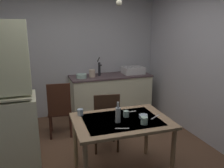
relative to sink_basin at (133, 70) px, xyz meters
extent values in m
plane|color=brown|center=(-1.22, -1.76, -0.96)|extent=(5.15, 5.15, 0.00)
cube|color=silver|center=(-1.22, 0.37, 0.30)|extent=(3.71, 0.10, 2.52)
cube|color=silver|center=(0.63, -1.76, 0.30)|extent=(0.10, 4.25, 2.52)
cube|color=beige|center=(-2.53, -1.32, -0.46)|extent=(0.97, 0.60, 0.99)
cube|color=beige|center=(-0.52, 0.00, -0.53)|extent=(1.68, 0.60, 0.85)
cube|color=#554347|center=(-0.52, 0.00, -0.09)|extent=(1.71, 0.63, 0.03)
sphere|color=#2D2823|center=(-0.77, -0.31, -0.49)|extent=(0.02, 0.02, 0.02)
cube|color=silver|center=(0.00, 0.00, 0.00)|extent=(0.44, 0.34, 0.15)
cube|color=black|center=(0.00, 0.00, 0.07)|extent=(0.38, 0.28, 0.01)
cylinder|color=#232328|center=(-0.74, 0.05, 0.06)|extent=(0.05, 0.05, 0.28)
cylinder|color=#232328|center=(-0.74, -0.02, 0.16)|extent=(0.03, 0.12, 0.03)
cylinder|color=#262820|center=(-0.74, 0.11, 0.25)|extent=(0.02, 0.16, 0.12)
cylinder|color=#ADD1C1|center=(-1.15, -0.05, -0.04)|extent=(0.21, 0.21, 0.08)
cylinder|color=beige|center=(-0.92, -0.02, 0.00)|extent=(0.13, 0.13, 0.15)
cube|color=tan|center=(-1.06, -2.03, -0.20)|extent=(1.21, 0.87, 0.04)
cube|color=#F3DFCE|center=(-1.06, -2.03, -0.18)|extent=(0.94, 0.68, 0.00)
cylinder|color=#A57C59|center=(-0.54, -2.40, -0.59)|extent=(0.06, 0.06, 0.74)
cylinder|color=tan|center=(-1.58, -1.65, -0.59)|extent=(0.06, 0.06, 0.74)
cylinder|color=#AB7E58|center=(-0.52, -1.68, -0.59)|extent=(0.06, 0.06, 0.74)
cube|color=#3A2415|center=(-1.05, -1.31, -0.51)|extent=(0.46, 0.46, 0.03)
cube|color=#372318|center=(-1.08, -1.49, -0.25)|extent=(0.38, 0.08, 0.48)
cylinder|color=#3A2415|center=(-0.86, -1.17, -0.74)|extent=(0.04, 0.04, 0.44)
cylinder|color=#3A2415|center=(-1.19, -1.11, -0.74)|extent=(0.04, 0.04, 0.44)
cylinder|color=#3A2415|center=(-0.91, -1.50, -0.74)|extent=(0.04, 0.04, 0.44)
cylinder|color=#3A2415|center=(-1.24, -1.45, -0.74)|extent=(0.04, 0.04, 0.44)
cube|color=#3E1F17|center=(-1.66, -0.60, -0.53)|extent=(0.45, 0.45, 0.03)
cube|color=#422216|center=(-1.68, -0.78, -0.24)|extent=(0.38, 0.07, 0.54)
cylinder|color=#3E1F17|center=(-1.47, -0.45, -0.75)|extent=(0.04, 0.04, 0.42)
cylinder|color=#3E1F17|center=(-1.81, -0.41, -0.75)|extent=(0.04, 0.04, 0.42)
cylinder|color=#3E1F17|center=(-1.51, -0.79, -0.75)|extent=(0.04, 0.04, 0.42)
cylinder|color=#3E1F17|center=(-1.85, -0.75, -0.75)|extent=(0.04, 0.04, 0.42)
cylinder|color=#9EB2C6|center=(-0.78, -2.06, -0.16)|extent=(0.11, 0.11, 0.04)
cylinder|color=#ADD1C1|center=(-0.86, -2.23, -0.14)|extent=(0.08, 0.08, 0.09)
cylinder|color=#ADD1C1|center=(-0.98, -1.96, -0.14)|extent=(0.07, 0.07, 0.08)
cylinder|color=#9EB2C6|center=(-1.52, -1.72, -0.14)|extent=(0.08, 0.08, 0.08)
cylinder|color=#B7BCC1|center=(-1.13, -2.08, -0.09)|extent=(0.06, 0.06, 0.18)
cylinder|color=#B7BCC1|center=(-1.13, -2.08, 0.04)|extent=(0.03, 0.03, 0.07)
cube|color=silver|center=(-0.63, -2.09, -0.18)|extent=(0.18, 0.11, 0.00)
cube|color=beige|center=(-0.85, -1.82, -0.18)|extent=(0.16, 0.03, 0.00)
cube|color=beige|center=(-1.15, -2.27, -0.18)|extent=(0.16, 0.07, 0.00)
sphere|color=#F9EFCC|center=(-0.93, -1.55, 1.23)|extent=(0.08, 0.08, 0.08)
camera|label=1|loc=(-2.04, -4.47, 0.95)|focal=36.76mm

